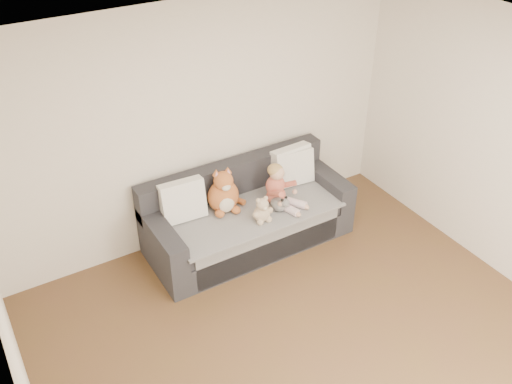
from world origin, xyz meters
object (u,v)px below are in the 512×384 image
toddler (279,188)px  plush_cat (224,194)px  teddy_bear (262,211)px  sippy_cup (264,210)px  sofa (247,217)px

toddler → plush_cat: bearing=136.3°
teddy_bear → plush_cat: bearing=123.3°
plush_cat → sippy_cup: 0.45m
sofa → teddy_bear: sofa is taller
sofa → sippy_cup: (0.05, -0.26, 0.23)m
plush_cat → sofa: bearing=-6.1°
sofa → plush_cat: (-0.24, 0.06, 0.35)m
plush_cat → sippy_cup: (0.29, -0.32, -0.12)m
sofa → sippy_cup: size_ratio=17.48×
plush_cat → teddy_bear: 0.46m
sofa → plush_cat: size_ratio=4.26×
plush_cat → teddy_bear: (0.24, -0.39, -0.07)m
toddler → teddy_bear: (-0.31, -0.18, -0.08)m
plush_cat → teddy_bear: bearing=-49.8°
toddler → plush_cat: 0.58m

